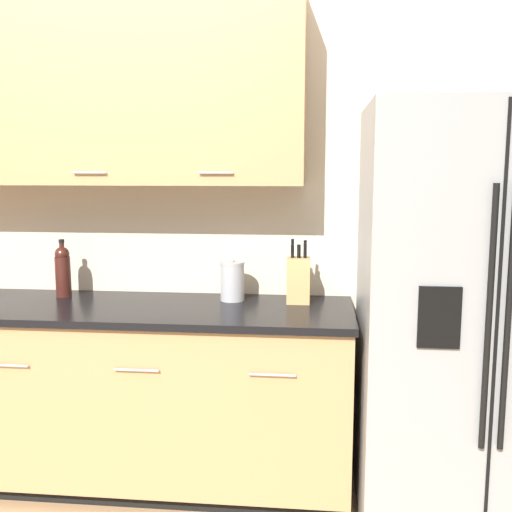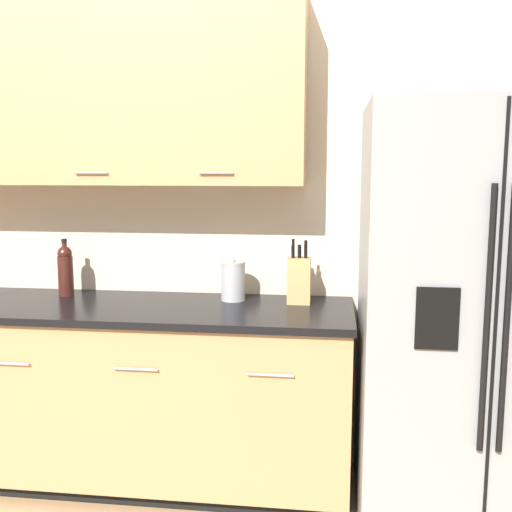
{
  "view_description": "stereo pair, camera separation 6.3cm",
  "coord_description": "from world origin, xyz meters",
  "px_view_note": "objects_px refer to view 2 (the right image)",
  "views": [
    {
      "loc": [
        1.09,
        -1.79,
        1.58
      ],
      "look_at": [
        0.8,
        0.97,
        1.17
      ],
      "focal_mm": 42.0,
      "sensor_mm": 36.0,
      "label": 1
    },
    {
      "loc": [
        1.15,
        -1.79,
        1.58
      ],
      "look_at": [
        0.8,
        0.97,
        1.17
      ],
      "focal_mm": 42.0,
      "sensor_mm": 36.0,
      "label": 2
    }
  ],
  "objects_px": {
    "refrigerator": "(470,318)",
    "knife_block": "(299,279)",
    "wine_bottle": "(65,270)",
    "steel_canister": "(233,281)"
  },
  "relations": [
    {
      "from": "refrigerator",
      "to": "knife_block",
      "type": "relative_size",
      "value": 5.82
    },
    {
      "from": "wine_bottle",
      "to": "steel_canister",
      "type": "bearing_deg",
      "value": -0.25
    },
    {
      "from": "wine_bottle",
      "to": "steel_canister",
      "type": "height_order",
      "value": "wine_bottle"
    },
    {
      "from": "knife_block",
      "to": "steel_canister",
      "type": "height_order",
      "value": "knife_block"
    },
    {
      "from": "steel_canister",
      "to": "wine_bottle",
      "type": "bearing_deg",
      "value": 179.75
    },
    {
      "from": "knife_block",
      "to": "wine_bottle",
      "type": "relative_size",
      "value": 1.07
    },
    {
      "from": "steel_canister",
      "to": "knife_block",
      "type": "bearing_deg",
      "value": -4.13
    },
    {
      "from": "knife_block",
      "to": "steel_canister",
      "type": "relative_size",
      "value": 1.49
    },
    {
      "from": "refrigerator",
      "to": "steel_canister",
      "type": "relative_size",
      "value": 8.71
    },
    {
      "from": "refrigerator",
      "to": "wine_bottle",
      "type": "relative_size",
      "value": 6.23
    }
  ]
}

